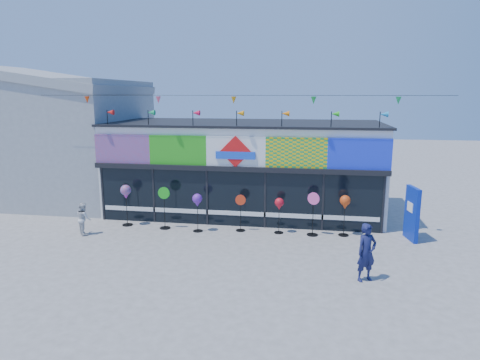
% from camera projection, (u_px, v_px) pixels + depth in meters
% --- Properties ---
extents(ground, '(80.00, 80.00, 0.00)m').
position_uv_depth(ground, '(219.00, 256.00, 14.37)').
color(ground, slate).
rests_on(ground, ground).
extents(kite_shop, '(16.00, 5.70, 5.31)m').
position_uv_depth(kite_shop, '(245.00, 167.00, 19.71)').
color(kite_shop, white).
rests_on(kite_shop, ground).
extents(neighbour_building, '(8.18, 7.20, 6.87)m').
position_uv_depth(neighbour_building, '(57.00, 136.00, 22.08)').
color(neighbour_building, '#9C9EA1').
rests_on(neighbour_building, ground).
extents(blue_sign, '(0.34, 1.02, 2.01)m').
position_uv_depth(blue_sign, '(412.00, 214.00, 15.81)').
color(blue_sign, '#0A26A2').
rests_on(blue_sign, ground).
extents(spinner_0, '(0.43, 0.43, 1.71)m').
position_uv_depth(spinner_0, '(126.00, 193.00, 17.48)').
color(spinner_0, black).
rests_on(spinner_0, ground).
extents(spinner_1, '(0.48, 0.44, 1.71)m').
position_uv_depth(spinner_1, '(164.00, 207.00, 17.16)').
color(spinner_1, black).
rests_on(spinner_1, ground).
extents(spinner_2, '(0.39, 0.39, 1.53)m').
position_uv_depth(spinner_2, '(197.00, 201.00, 16.73)').
color(spinner_2, black).
rests_on(spinner_2, ground).
extents(spinner_3, '(0.41, 0.38, 1.47)m').
position_uv_depth(spinner_3, '(241.00, 212.00, 16.88)').
color(spinner_3, black).
rests_on(spinner_3, ground).
extents(spinner_4, '(0.36, 0.36, 1.41)m').
position_uv_depth(spinner_4, '(279.00, 205.00, 16.55)').
color(spinner_4, black).
rests_on(spinner_4, ground).
extents(spinner_5, '(0.45, 0.43, 1.69)m').
position_uv_depth(spinner_5, '(313.00, 213.00, 16.33)').
color(spinner_5, black).
rests_on(spinner_5, ground).
extents(spinner_6, '(0.40, 0.40, 1.59)m').
position_uv_depth(spinner_6, '(345.00, 203.00, 16.22)').
color(spinner_6, black).
rests_on(spinner_6, ground).
extents(adult_man, '(0.75, 0.67, 1.72)m').
position_uv_depth(adult_man, '(366.00, 252.00, 12.35)').
color(adult_man, '#161A47').
rests_on(adult_man, ground).
extents(child, '(0.67, 0.69, 1.25)m').
position_uv_depth(child, '(84.00, 219.00, 16.51)').
color(child, silver).
rests_on(child, ground).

